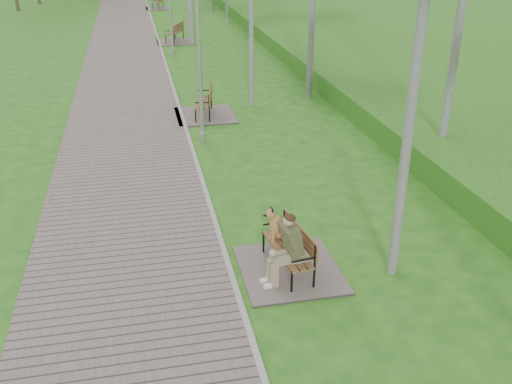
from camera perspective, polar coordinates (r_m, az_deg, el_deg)
ground at (r=9.94m, az=-2.45°, el=-8.42°), size 120.00×120.00×0.00m
walkway at (r=30.18m, az=-13.04°, el=14.12°), size 3.50×67.00×0.04m
kerb at (r=30.21m, az=-9.63°, el=14.42°), size 0.10×67.00×0.05m
embankment at (r=31.64m, az=13.51°, el=14.52°), size 14.00×70.00×1.60m
bench_main at (r=9.83m, az=2.98°, el=-5.98°), size 1.71×1.90×1.49m
bench_second at (r=18.21m, az=-5.24°, el=8.19°), size 1.81×2.01×1.11m
bench_third at (r=30.64m, az=-8.12°, el=15.03°), size 1.91×2.12×1.17m
bench_far at (r=43.66m, az=-9.76°, el=17.90°), size 1.83×2.03×1.12m
lamp_post_near at (r=15.43m, az=-5.66°, el=12.71°), size 0.18×0.18×4.70m
lamp_post_second at (r=26.80m, az=-8.62°, el=18.05°), size 0.19×0.19×4.89m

